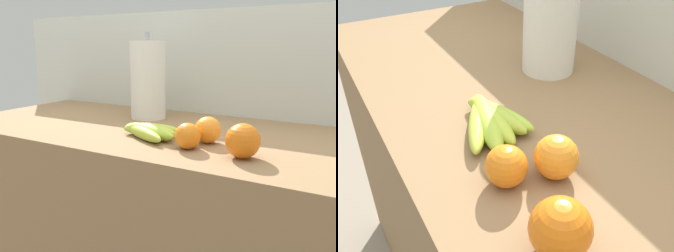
{
  "view_description": "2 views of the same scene",
  "coord_description": "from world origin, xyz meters",
  "views": [
    {
      "loc": [
        0.45,
        -0.95,
        1.16
      ],
      "look_at": [
        -0.04,
        -0.11,
        0.95
      ],
      "focal_mm": 38.01,
      "sensor_mm": 36.0,
      "label": 1
    },
    {
      "loc": [
        0.45,
        -0.39,
        1.33
      ],
      "look_at": [
        -0.03,
        -0.12,
        0.95
      ],
      "focal_mm": 40.9,
      "sensor_mm": 36.0,
      "label": 2
    }
  ],
  "objects": [
    {
      "name": "wall_back",
      "position": [
        0.0,
        0.34,
        0.65
      ],
      "size": [
        2.11,
        0.06,
        1.3
      ],
      "primitive_type": "cube",
      "color": "silver",
      "rests_on": "ground"
    },
    {
      "name": "banana_bunch",
      "position": [
        -0.1,
        -0.11,
        0.93
      ],
      "size": [
        0.2,
        0.16,
        0.04
      ],
      "color": "#B2C83F",
      "rests_on": "counter"
    },
    {
      "name": "orange_back_right",
      "position": [
        0.2,
        -0.17,
        0.95
      ],
      "size": [
        0.08,
        0.08,
        0.08
      ],
      "primitive_type": "sphere",
      "color": "orange",
      "rests_on": "counter"
    },
    {
      "name": "orange_back_left",
      "position": [
        0.07,
        -0.09,
        0.94
      ],
      "size": [
        0.07,
        0.07,
        0.07
      ],
      "primitive_type": "sphere",
      "color": "orange",
      "rests_on": "counter"
    },
    {
      "name": "orange_front",
      "position": [
        0.05,
        -0.17,
        0.94
      ],
      "size": [
        0.07,
        0.07,
        0.07
      ],
      "primitive_type": "sphere",
      "color": "orange",
      "rests_on": "counter"
    },
    {
      "name": "paper_towel_roll",
      "position": [
        -0.26,
        0.13,
        1.05
      ],
      "size": [
        0.13,
        0.13,
        0.31
      ],
      "color": "white",
      "rests_on": "counter"
    }
  ]
}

